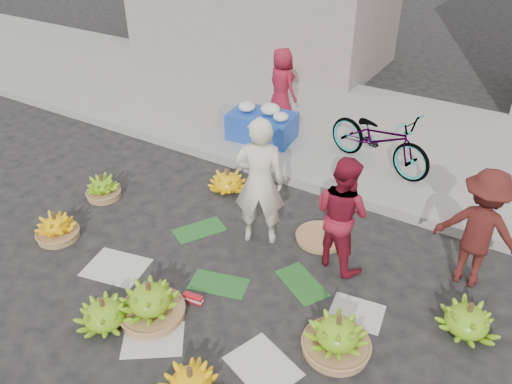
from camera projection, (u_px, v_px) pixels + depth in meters
The scene contains 22 objects.
ground at pixel (236, 277), 5.75m from camera, with size 80.00×80.00×0.00m, color black.
curb at pixel (318, 186), 7.30m from camera, with size 40.00×0.25×0.15m, color gray.
sidewalk at pixel (369, 133), 8.81m from camera, with size 40.00×4.00×0.12m, color gray.
newspaper_scatter at pixel (194, 322), 5.18m from camera, with size 3.20×1.80×0.00m, color beige, non-canonical shape.
banana_leaves at pixel (238, 264), 5.94m from camera, with size 2.00×1.00×0.00m, color #1A501D, non-canonical shape.
banana_bunch_0 at pixel (56, 228), 6.30m from camera, with size 0.52×0.52×0.38m.
banana_bunch_1 at pixel (104, 313), 5.07m from camera, with size 0.74×0.74×0.36m.
banana_bunch_2 at pixel (150, 302), 5.15m from camera, with size 0.76×0.76×0.47m.
banana_bunch_3 at pixel (191, 382), 4.40m from camera, with size 0.65×0.65×0.33m.
banana_bunch_4 at pixel (337, 336), 4.78m from camera, with size 0.66×0.66×0.45m.
banana_bunch_5 at pixel (467, 319), 4.99m from camera, with size 0.61×0.61×0.38m.
banana_bunch_6 at pixel (103, 189), 7.10m from camera, with size 0.47×0.47×0.35m.
banana_bunch_7 at pixel (228, 181), 7.24m from camera, with size 0.74×0.74×0.36m.
basket_spare at pixel (320, 238), 6.32m from camera, with size 0.60×0.60×0.07m, color olive.
incense_stack at pixel (193, 299), 5.39m from camera, with size 0.22×0.07×0.09m, color red.
vendor_cream at pixel (259, 182), 5.91m from camera, with size 0.61×0.40×1.68m, color beige.
vendor_red at pixel (341, 214), 5.59m from camera, with size 0.69×0.54×1.42m, color maroon.
man_striped at pixel (480, 229), 5.34m from camera, with size 0.93×0.53×1.43m, color maroon.
flower_table at pixel (262, 124), 8.36m from camera, with size 1.14×0.78×0.62m.
grey_bucket at pixel (228, 117), 8.81m from camera, with size 0.32×0.32×0.36m, color gray.
flower_vendor at pixel (282, 85), 8.80m from camera, with size 0.64×0.42×1.31m, color maroon.
bicycle at pixel (380, 138), 7.46m from camera, with size 1.76×0.61×0.93m, color gray.
Camera 1 is at (2.44, -3.56, 3.94)m, focal length 35.00 mm.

